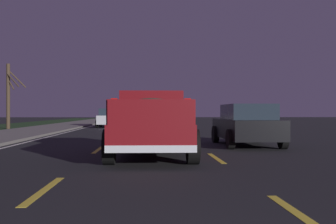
% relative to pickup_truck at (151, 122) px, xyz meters
% --- Properties ---
extents(ground, '(144.00, 144.00, 0.00)m').
position_rel_pickup_truck_xyz_m(ground, '(17.00, -0.00, -0.98)').
color(ground, black).
extents(sidewalk_shoulder, '(108.00, 4.00, 0.12)m').
position_rel_pickup_truck_xyz_m(sidewalk_shoulder, '(17.00, 7.45, -0.92)').
color(sidewalk_shoulder, slate).
rests_on(sidewalk_shoulder, ground).
extents(lane_markings, '(108.00, 7.04, 0.01)m').
position_rel_pickup_truck_xyz_m(lane_markings, '(20.35, 3.09, -0.98)').
color(lane_markings, yellow).
rests_on(lane_markings, ground).
extents(pickup_truck, '(5.44, 2.32, 1.87)m').
position_rel_pickup_truck_xyz_m(pickup_truck, '(0.00, 0.00, 0.00)').
color(pickup_truck, maroon).
rests_on(pickup_truck, ground).
extents(sedan_black, '(4.41, 2.04, 1.54)m').
position_rel_pickup_truck_xyz_m(sedan_black, '(3.40, -3.56, -0.20)').
color(sedan_black, black).
rests_on(sedan_black, ground).
extents(sedan_silver, '(4.43, 2.07, 1.54)m').
position_rel_pickup_truck_xyz_m(sedan_silver, '(22.13, 3.27, -0.20)').
color(sedan_silver, '#B2B5BA').
rests_on(sedan_silver, ground).
extents(bare_tree_far, '(1.62, 1.30, 4.88)m').
position_rel_pickup_truck_xyz_m(bare_tree_far, '(19.36, 10.56, 1.59)').
color(bare_tree_far, '#423323').
rests_on(bare_tree_far, ground).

